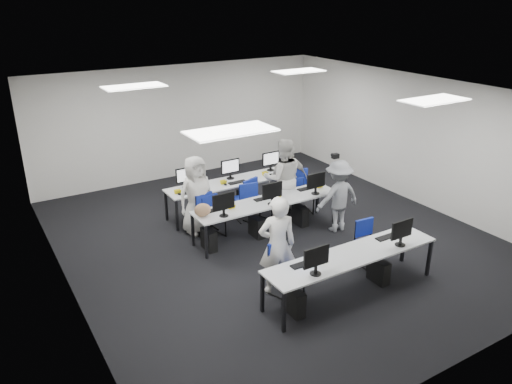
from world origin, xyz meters
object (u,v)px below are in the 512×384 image
chair_3 (257,209)px  chair_4 (301,199)px  student_1 (283,178)px  student_3 (288,178)px  chair_5 (205,218)px  student_2 (196,195)px  photographer (338,196)px  chair_2 (211,224)px  chair_1 (368,251)px  chair_0 (285,277)px  chair_6 (245,207)px  student_0 (277,246)px  desk_mid (267,203)px  chair_7 (292,199)px  desk_front (352,257)px

chair_3 → chair_4: chair_4 is taller
student_1 → student_3: 0.33m
student_1 → student_3: student_1 is taller
chair_3 → chair_5: chair_3 is taller
student_1 → student_2: 2.01m
student_2 → photographer: student_2 is taller
chair_2 → student_3: 2.20m
chair_2 → student_1: student_1 is taller
chair_1 → student_1: (-0.14, 2.63, 0.63)m
chair_0 → student_3: (1.99, 2.82, 0.49)m
chair_4 → chair_0: bearing=-115.9°
chair_1 → chair_6: (-0.95, 2.90, 0.02)m
chair_2 → student_0: bearing=-104.4°
desk_mid → chair_4: (1.27, 0.56, -0.38)m
chair_7 → chair_6: bearing=-171.4°
chair_2 → chair_4: 2.33m
chair_1 → student_0: bearing=-178.9°
desk_front → student_1: size_ratio=1.79×
chair_7 → student_3: student_3 is taller
chair_2 → student_3: student_3 is taller
chair_6 → student_0: size_ratio=0.52×
chair_1 → chair_4: size_ratio=0.86×
chair_5 → chair_6: bearing=-5.5°
student_1 → student_3: bearing=-124.9°
desk_mid → student_1: student_1 is taller
chair_7 → chair_0: bearing=-112.5°
chair_0 → photographer: photographer is taller
chair_0 → student_1: size_ratio=0.52×
chair_1 → photographer: 1.56m
desk_front → student_0: bearing=146.9°
student_0 → student_1: (1.83, 2.53, 0.03)m
chair_0 → chair_6: size_ratio=1.02×
chair_0 → chair_3: size_ratio=0.99×
chair_1 → chair_4: (0.33, 2.58, 0.04)m
chair_6 → student_0: 3.03m
chair_7 → photographer: (0.19, -1.36, 0.51)m
chair_7 → student_0: (-2.20, -2.67, 0.60)m
chair_6 → student_3: size_ratio=0.58×
chair_6 → student_0: student_0 is taller
photographer → desk_mid: bearing=-20.1°
student_2 → photographer: bearing=-35.6°
desk_front → chair_5: size_ratio=3.81×
chair_2 → student_2: 0.66m
desk_front → desk_mid: 2.60m
chair_5 → student_2: student_2 is taller
chair_4 → chair_2: bearing=-163.8°
chair_0 → student_2: 2.94m
desk_mid → student_0: student_0 is taller
chair_1 → student_3: size_ratio=0.53×
desk_mid → chair_1: (0.93, -2.03, -0.42)m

